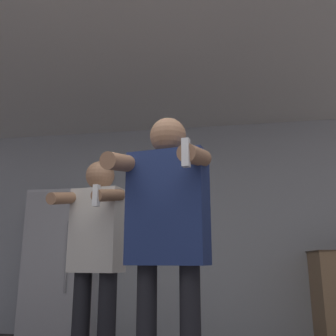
{
  "coord_description": "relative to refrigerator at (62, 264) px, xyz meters",
  "views": [
    {
      "loc": [
        0.45,
        -1.19,
        0.87
      ],
      "look_at": [
        0.1,
        0.88,
        1.39
      ],
      "focal_mm": 40.0,
      "sensor_mm": 36.0,
      "label": 1
    }
  ],
  "objects": [
    {
      "name": "ceiling_slab",
      "position": [
        1.51,
        -1.35,
        1.74
      ],
      "size": [
        7.0,
        3.88,
        0.05
      ],
      "color": "silver",
      "rests_on": "wall_back"
    },
    {
      "name": "wall_back",
      "position": [
        1.51,
        0.36,
        0.44
      ],
      "size": [
        7.0,
        0.06,
        2.55
      ],
      "color": "#B2B7BC",
      "rests_on": "ground_plane"
    },
    {
      "name": "refrigerator",
      "position": [
        0.0,
        0.0,
        0.0
      ],
      "size": [
        0.67,
        0.7,
        1.67
      ],
      "color": "silver",
      "rests_on": "ground_plane"
    },
    {
      "name": "person_man_side",
      "position": [
        1.01,
        -1.62,
        0.11
      ],
      "size": [
        0.49,
        0.51,
        1.6
      ],
      "color": "black",
      "rests_on": "ground_plane"
    },
    {
      "name": "person_woman_foreground",
      "position": [
        1.61,
        -2.16,
        0.23
      ],
      "size": [
        0.57,
        0.53,
        1.7
      ],
      "color": "black",
      "rests_on": "ground_plane"
    }
  ]
}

